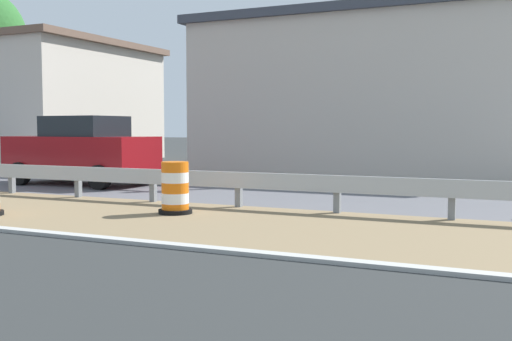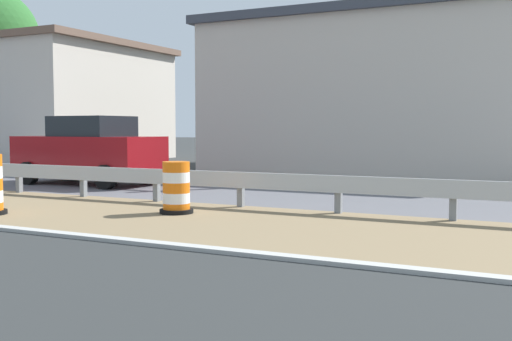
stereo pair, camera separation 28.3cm
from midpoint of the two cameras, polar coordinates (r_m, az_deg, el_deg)
name	(u,v)px [view 1 (the left image)]	position (r m, az deg, el deg)	size (l,w,h in m)	color
traffic_barrel_close	(175,190)	(11.31, -8.33, -1.87)	(0.63, 0.63, 0.96)	orange
car_lead_far_lane	(82,151)	(17.60, -16.54, 1.81)	(2.07, 4.33, 1.91)	maroon
roadside_shop_near	(390,96)	(23.76, 12.18, 6.87)	(9.30, 13.13, 5.58)	beige
roadside_shop_far	(0,103)	(34.30, -23.20, 5.84)	(9.15, 14.97, 5.71)	beige
utility_pole_near	(458,26)	(20.34, 18.07, 12.82)	(0.24, 1.80, 9.21)	brown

